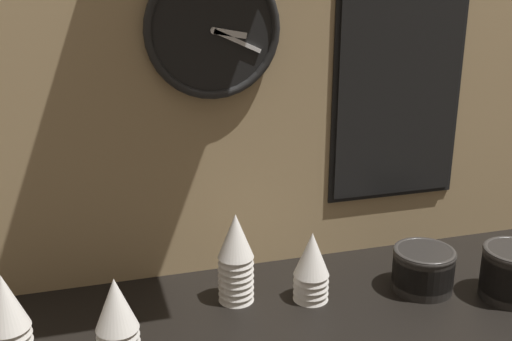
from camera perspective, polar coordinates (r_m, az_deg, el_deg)
ground_plane at (r=1.52m, az=3.58°, el=-12.99°), size 1.60×0.56×0.04m
wall_tiled_back at (r=1.56m, az=0.71°, el=9.49°), size 1.60×0.03×1.05m
cup_stack_far_left at (r=1.30m, az=-21.13°, el=-13.24°), size 0.08×0.08×0.24m
cup_stack_left at (r=1.29m, az=-12.22°, el=-13.33°), size 0.08×0.08×0.20m
cup_stack_center at (r=1.50m, az=-1.81°, el=-7.77°), size 0.08×0.08×0.22m
cup_stack_center_right at (r=1.52m, az=4.96°, el=-8.48°), size 0.08×0.08×0.17m
bowl_stack_right at (r=1.62m, az=14.64°, el=-8.40°), size 0.15×0.15×0.11m
wall_clock at (r=1.49m, az=-3.84°, el=12.34°), size 0.32×0.03×0.32m
menu_board at (r=1.69m, az=12.53°, el=6.79°), size 0.36×0.01×0.57m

